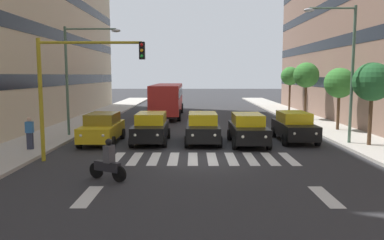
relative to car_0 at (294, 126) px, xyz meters
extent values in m
plane|color=#2D2D30|center=(5.51, 4.72, -0.89)|extent=(180.00, 180.00, 0.00)
cube|color=#B2ADA3|center=(14.83, 4.72, -0.81)|extent=(3.33, 90.00, 0.15)
cube|color=black|center=(-9.56, -11.89, 2.36)|extent=(8.22, 29.82, 0.90)
cube|color=black|center=(-9.56, -11.89, 5.61)|extent=(8.22, 29.82, 0.90)
cube|color=black|center=(-9.56, -11.89, 8.85)|extent=(8.22, 29.82, 0.90)
cube|color=black|center=(20.58, -12.09, 2.60)|extent=(8.22, 29.43, 0.90)
cube|color=black|center=(20.58, -12.09, 6.09)|extent=(8.22, 29.43, 0.90)
cube|color=black|center=(20.58, -12.09, 9.58)|extent=(8.22, 29.43, 0.90)
cube|color=silver|center=(1.46, 4.72, -0.88)|extent=(0.45, 2.80, 0.01)
cube|color=silver|center=(2.36, 4.72, -0.88)|extent=(0.45, 2.80, 0.01)
cube|color=silver|center=(3.26, 4.72, -0.88)|extent=(0.45, 2.80, 0.01)
cube|color=silver|center=(4.16, 4.72, -0.88)|extent=(0.45, 2.80, 0.01)
cube|color=silver|center=(5.06, 4.72, -0.88)|extent=(0.45, 2.80, 0.01)
cube|color=silver|center=(5.96, 4.72, -0.88)|extent=(0.45, 2.80, 0.01)
cube|color=silver|center=(6.86, 4.72, -0.88)|extent=(0.45, 2.80, 0.01)
cube|color=silver|center=(7.76, 4.72, -0.88)|extent=(0.45, 2.80, 0.01)
cube|color=silver|center=(8.66, 4.72, -0.88)|extent=(0.45, 2.80, 0.01)
cube|color=silver|center=(9.56, 4.72, -0.88)|extent=(0.45, 2.80, 0.01)
cube|color=silver|center=(1.69, 10.22, -0.88)|extent=(0.50, 2.20, 0.01)
cube|color=silver|center=(9.33, 10.22, -0.88)|extent=(0.50, 2.20, 0.01)
cube|color=black|center=(0.00, 0.05, -0.17)|extent=(1.80, 4.40, 0.80)
cube|color=yellow|center=(0.00, -0.15, 0.53)|extent=(1.58, 2.46, 0.60)
cylinder|color=black|center=(-0.90, 1.50, -0.57)|extent=(0.22, 0.64, 0.64)
cylinder|color=black|center=(0.90, 1.50, -0.57)|extent=(0.22, 0.64, 0.64)
cylinder|color=black|center=(-0.90, -1.40, -0.57)|extent=(0.22, 0.64, 0.64)
cylinder|color=black|center=(0.90, -1.40, -0.57)|extent=(0.22, 0.64, 0.64)
sphere|color=white|center=(-0.58, 2.20, -0.09)|extent=(0.18, 0.18, 0.18)
sphere|color=white|center=(0.58, 2.20, -0.09)|extent=(0.18, 0.18, 0.18)
cube|color=black|center=(2.87, 1.10, -0.17)|extent=(1.80, 4.40, 0.80)
cube|color=yellow|center=(2.87, 0.90, 0.53)|extent=(1.58, 2.46, 0.60)
cylinder|color=black|center=(1.97, 2.55, -0.57)|extent=(0.22, 0.64, 0.64)
cylinder|color=black|center=(3.77, 2.55, -0.57)|extent=(0.22, 0.64, 0.64)
cylinder|color=black|center=(1.97, -0.36, -0.57)|extent=(0.22, 0.64, 0.64)
cylinder|color=black|center=(3.77, -0.36, -0.57)|extent=(0.22, 0.64, 0.64)
sphere|color=white|center=(2.30, 3.25, -0.09)|extent=(0.18, 0.18, 0.18)
sphere|color=white|center=(3.45, 3.25, -0.09)|extent=(0.18, 0.18, 0.18)
cube|color=black|center=(5.40, 0.59, -0.17)|extent=(1.80, 4.40, 0.80)
cube|color=yellow|center=(5.40, 0.39, 0.53)|extent=(1.58, 2.46, 0.60)
cylinder|color=black|center=(4.50, 2.04, -0.57)|extent=(0.22, 0.64, 0.64)
cylinder|color=black|center=(6.30, 2.04, -0.57)|extent=(0.22, 0.64, 0.64)
cylinder|color=black|center=(4.50, -0.86, -0.57)|extent=(0.22, 0.64, 0.64)
cylinder|color=black|center=(6.30, -0.86, -0.57)|extent=(0.22, 0.64, 0.64)
sphere|color=white|center=(4.82, 2.74, -0.09)|extent=(0.18, 0.18, 0.18)
sphere|color=white|center=(5.97, 2.74, -0.09)|extent=(0.18, 0.18, 0.18)
cube|color=black|center=(8.37, 0.55, -0.17)|extent=(1.80, 4.40, 0.80)
cube|color=yellow|center=(8.37, 0.35, 0.53)|extent=(1.58, 2.46, 0.60)
cylinder|color=black|center=(7.47, 2.01, -0.57)|extent=(0.22, 0.64, 0.64)
cylinder|color=black|center=(9.27, 2.01, -0.57)|extent=(0.22, 0.64, 0.64)
cylinder|color=black|center=(7.47, -0.90, -0.57)|extent=(0.22, 0.64, 0.64)
cylinder|color=black|center=(9.27, -0.90, -0.57)|extent=(0.22, 0.64, 0.64)
sphere|color=white|center=(7.80, 2.70, -0.09)|extent=(0.18, 0.18, 0.18)
sphere|color=white|center=(8.95, 2.70, -0.09)|extent=(0.18, 0.18, 0.18)
cube|color=gold|center=(11.14, 0.71, -0.17)|extent=(1.80, 4.40, 0.80)
cube|color=olive|center=(11.14, 0.51, 0.53)|extent=(1.58, 2.46, 0.60)
cylinder|color=black|center=(10.24, 2.16, -0.57)|extent=(0.22, 0.64, 0.64)
cylinder|color=black|center=(12.04, 2.16, -0.57)|extent=(0.22, 0.64, 0.64)
cylinder|color=black|center=(10.24, -0.74, -0.57)|extent=(0.22, 0.64, 0.64)
cylinder|color=black|center=(12.04, -0.74, -0.57)|extent=(0.22, 0.64, 0.64)
sphere|color=white|center=(10.57, 2.86, -0.09)|extent=(0.18, 0.18, 0.18)
sphere|color=white|center=(11.72, 2.86, -0.09)|extent=(0.18, 0.18, 0.18)
cube|color=red|center=(8.37, -13.47, 0.86)|extent=(2.50, 10.50, 2.50)
cube|color=black|center=(8.37, -13.47, 1.41)|extent=(2.52, 9.87, 0.80)
cylinder|color=black|center=(7.12, -9.79, -0.39)|extent=(0.28, 1.00, 1.00)
cylinder|color=black|center=(9.62, -9.79, -0.39)|extent=(0.28, 1.00, 1.00)
cylinder|color=black|center=(7.12, -16.62, -0.39)|extent=(0.28, 1.00, 1.00)
cylinder|color=black|center=(9.62, -16.62, -0.39)|extent=(0.28, 1.00, 1.00)
cylinder|color=black|center=(9.61, 8.04, -0.59)|extent=(0.57, 0.37, 0.60)
cylinder|color=black|center=(8.65, 8.57, -0.59)|extent=(0.57, 0.37, 0.60)
cube|color=#232328|center=(9.13, 8.31, -0.37)|extent=(1.08, 0.74, 0.36)
cube|color=#4C4C51|center=(9.04, 8.35, 0.11)|extent=(0.42, 0.45, 0.64)
sphere|color=black|center=(9.04, 8.35, 0.55)|extent=(0.26, 0.26, 0.26)
cylinder|color=#AD991E|center=(12.76, 5.16, 1.86)|extent=(0.18, 0.18, 5.50)
cylinder|color=#AD991E|center=(10.48, 5.16, 4.41)|extent=(4.56, 0.12, 0.12)
cube|color=black|center=(8.20, 5.16, 4.06)|extent=(0.24, 0.28, 0.76)
sphere|color=red|center=(8.20, 5.31, 4.30)|extent=(0.14, 0.14, 0.14)
sphere|color=orange|center=(8.20, 5.31, 4.06)|extent=(0.14, 0.14, 0.14)
sphere|color=green|center=(8.20, 5.31, 3.82)|extent=(0.14, 0.14, 0.14)
cylinder|color=#4C6B56|center=(-2.74, 1.27, 2.98)|extent=(0.16, 0.16, 7.43)
cylinder|color=#4C6B56|center=(-1.49, 1.27, 6.55)|extent=(2.49, 0.10, 0.10)
ellipsoid|color=#B7BCC1|center=(-0.24, 1.27, 6.45)|extent=(0.56, 0.28, 0.20)
cylinder|color=#4C6B56|center=(13.76, -1.41, 2.60)|extent=(0.16, 0.16, 6.67)
cylinder|color=#4C6B56|center=(12.20, -1.41, 5.78)|extent=(3.12, 0.10, 0.10)
ellipsoid|color=#B7BCC1|center=(10.64, -1.41, 5.68)|extent=(0.56, 0.28, 0.20)
cylinder|color=#513823|center=(-3.52, 1.96, 0.65)|extent=(0.20, 0.20, 2.77)
sphere|color=#235B2D|center=(-3.52, 1.96, 2.64)|extent=(2.04, 2.04, 2.04)
cylinder|color=#513823|center=(-4.02, -3.79, 0.56)|extent=(0.20, 0.20, 2.59)
sphere|color=#387F33|center=(-4.02, -3.79, 2.47)|extent=(2.05, 2.05, 2.05)
cylinder|color=#513823|center=(-3.67, -10.28, 0.81)|extent=(0.20, 0.20, 3.09)
sphere|color=#387F33|center=(-3.67, -10.28, 3.00)|extent=(2.14, 2.14, 2.14)
cylinder|color=#513823|center=(-4.04, -17.06, 0.80)|extent=(0.20, 0.20, 3.07)
sphere|color=#387F33|center=(-4.04, -17.06, 2.90)|extent=(1.89, 1.89, 1.89)
cube|color=#2D3347|center=(14.20, 3.19, -0.32)|extent=(0.28, 0.20, 0.84)
cube|color=#3370B2|center=(14.20, 3.19, 0.38)|extent=(0.36, 0.24, 0.56)
sphere|color=tan|center=(14.20, 3.19, 0.78)|extent=(0.22, 0.22, 0.22)
camera|label=1|loc=(5.95, 21.95, 3.00)|focal=35.25mm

